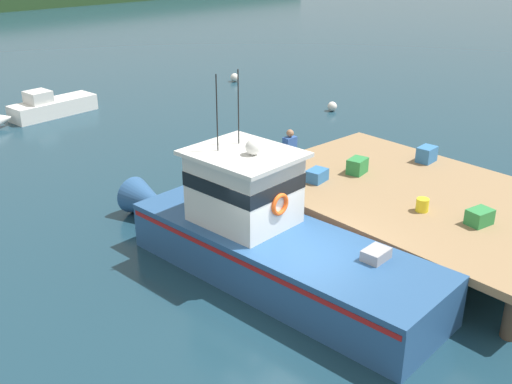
{
  "coord_description": "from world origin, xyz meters",
  "views": [
    {
      "loc": [
        -8.57,
        -8.27,
        7.69
      ],
      "look_at": [
        1.2,
        2.61,
        1.4
      ],
      "focal_mm": 42.41,
      "sensor_mm": 36.0,
      "label": 1
    }
  ],
  "objects_px": {
    "main_fishing_boat": "(263,236)",
    "mooring_buoy_spare_mooring": "(235,78)",
    "crate_stack_near_edge": "(317,175)",
    "mooring_buoy_outer": "(332,106)",
    "deckhand_by_the_boat": "(289,157)",
    "crate_single_far": "(357,166)",
    "crate_single_by_cleat": "(427,154)",
    "moored_boat_off_the_point": "(47,108)",
    "crate_stack_mid_dock": "(480,217)",
    "bait_bucket": "(422,205)"
  },
  "relations": [
    {
      "from": "crate_stack_near_edge",
      "to": "crate_single_by_cleat",
      "type": "height_order",
      "value": "crate_single_by_cleat"
    },
    {
      "from": "crate_single_by_cleat",
      "to": "moored_boat_off_the_point",
      "type": "xyz_separation_m",
      "value": [
        -4.89,
        16.57,
        -1.01
      ]
    },
    {
      "from": "crate_stack_mid_dock",
      "to": "crate_single_far",
      "type": "distance_m",
      "value": 4.16
    },
    {
      "from": "main_fishing_boat",
      "to": "mooring_buoy_outer",
      "type": "distance_m",
      "value": 15.04
    },
    {
      "from": "main_fishing_boat",
      "to": "crate_single_far",
      "type": "relative_size",
      "value": 16.54
    },
    {
      "from": "crate_single_far",
      "to": "main_fishing_boat",
      "type": "bearing_deg",
      "value": -169.26
    },
    {
      "from": "crate_single_by_cleat",
      "to": "bait_bucket",
      "type": "relative_size",
      "value": 1.76
    },
    {
      "from": "crate_single_by_cleat",
      "to": "mooring_buoy_spare_mooring",
      "type": "bearing_deg",
      "value": 69.91
    },
    {
      "from": "main_fishing_boat",
      "to": "crate_single_by_cleat",
      "type": "xyz_separation_m",
      "value": [
        6.85,
        0.05,
        0.43
      ]
    },
    {
      "from": "crate_single_by_cleat",
      "to": "mooring_buoy_outer",
      "type": "relative_size",
      "value": 1.35
    },
    {
      "from": "crate_stack_mid_dock",
      "to": "mooring_buoy_outer",
      "type": "distance_m",
      "value": 14.53
    },
    {
      "from": "main_fishing_boat",
      "to": "mooring_buoy_spare_mooring",
      "type": "xyz_separation_m",
      "value": [
        12.8,
        16.32,
        -0.77
      ]
    },
    {
      "from": "crate_single_far",
      "to": "crate_stack_mid_dock",
      "type": "bearing_deg",
      "value": -96.14
    },
    {
      "from": "mooring_buoy_outer",
      "to": "deckhand_by_the_boat",
      "type": "bearing_deg",
      "value": -144.4
    },
    {
      "from": "crate_stack_near_edge",
      "to": "crate_stack_mid_dock",
      "type": "xyz_separation_m",
      "value": [
        0.89,
        -4.49,
        0.02
      ]
    },
    {
      "from": "crate_single_far",
      "to": "moored_boat_off_the_point",
      "type": "relative_size",
      "value": 0.12
    },
    {
      "from": "crate_stack_near_edge",
      "to": "crate_single_far",
      "type": "bearing_deg",
      "value": -15.13
    },
    {
      "from": "mooring_buoy_outer",
      "to": "crate_single_by_cleat",
      "type": "bearing_deg",
      "value": -122.4
    },
    {
      "from": "crate_stack_near_edge",
      "to": "mooring_buoy_spare_mooring",
      "type": "relative_size",
      "value": 1.28
    },
    {
      "from": "crate_single_by_cleat",
      "to": "bait_bucket",
      "type": "height_order",
      "value": "crate_single_by_cleat"
    },
    {
      "from": "crate_stack_mid_dock",
      "to": "mooring_buoy_spare_mooring",
      "type": "distance_m",
      "value": 21.49
    },
    {
      "from": "main_fishing_boat",
      "to": "crate_single_far",
      "type": "distance_m",
      "value": 4.6
    },
    {
      "from": "bait_bucket",
      "to": "mooring_buoy_outer",
      "type": "height_order",
      "value": "bait_bucket"
    },
    {
      "from": "crate_stack_mid_dock",
      "to": "crate_single_by_cleat",
      "type": "bearing_deg",
      "value": 50.07
    },
    {
      "from": "bait_bucket",
      "to": "moored_boat_off_the_point",
      "type": "relative_size",
      "value": 0.07
    },
    {
      "from": "bait_bucket",
      "to": "moored_boat_off_the_point",
      "type": "distance_m",
      "value": 18.65
    },
    {
      "from": "crate_stack_near_edge",
      "to": "bait_bucket",
      "type": "relative_size",
      "value": 1.76
    },
    {
      "from": "deckhand_by_the_boat",
      "to": "moored_boat_off_the_point",
      "type": "height_order",
      "value": "deckhand_by_the_boat"
    },
    {
      "from": "bait_bucket",
      "to": "deckhand_by_the_boat",
      "type": "bearing_deg",
      "value": 111.11
    },
    {
      "from": "crate_stack_near_edge",
      "to": "moored_boat_off_the_point",
      "type": "height_order",
      "value": "crate_stack_near_edge"
    },
    {
      "from": "moored_boat_off_the_point",
      "to": "mooring_buoy_outer",
      "type": "distance_m",
      "value": 13.06
    },
    {
      "from": "bait_bucket",
      "to": "mooring_buoy_outer",
      "type": "relative_size",
      "value": 0.77
    },
    {
      "from": "crate_single_far",
      "to": "mooring_buoy_spare_mooring",
      "type": "distance_m",
      "value": 17.59
    },
    {
      "from": "mooring_buoy_outer",
      "to": "crate_stack_near_edge",
      "type": "bearing_deg",
      "value": -140.9
    },
    {
      "from": "crate_single_far",
      "to": "mooring_buoy_outer",
      "type": "distance_m",
      "value": 11.07
    },
    {
      "from": "crate_stack_mid_dock",
      "to": "mooring_buoy_spare_mooring",
      "type": "height_order",
      "value": "crate_stack_mid_dock"
    },
    {
      "from": "moored_boat_off_the_point",
      "to": "mooring_buoy_spare_mooring",
      "type": "height_order",
      "value": "moored_boat_off_the_point"
    },
    {
      "from": "crate_stack_mid_dock",
      "to": "crate_single_far",
      "type": "bearing_deg",
      "value": 83.86
    },
    {
      "from": "crate_single_far",
      "to": "deckhand_by_the_boat",
      "type": "bearing_deg",
      "value": 163.11
    },
    {
      "from": "crate_stack_near_edge",
      "to": "crate_single_by_cleat",
      "type": "distance_m",
      "value": 3.86
    },
    {
      "from": "crate_single_by_cleat",
      "to": "deckhand_by_the_boat",
      "type": "relative_size",
      "value": 0.37
    },
    {
      "from": "deckhand_by_the_boat",
      "to": "mooring_buoy_spare_mooring",
      "type": "relative_size",
      "value": 3.49
    },
    {
      "from": "crate_single_by_cleat",
      "to": "bait_bucket",
      "type": "xyz_separation_m",
      "value": [
        -3.17,
        -1.98,
        -0.07
      ]
    },
    {
      "from": "crate_stack_mid_dock",
      "to": "moored_boat_off_the_point",
      "type": "xyz_separation_m",
      "value": [
        -2.1,
        19.9,
        -0.96
      ]
    },
    {
      "from": "crate_single_by_cleat",
      "to": "moored_boat_off_the_point",
      "type": "distance_m",
      "value": 17.3
    },
    {
      "from": "deckhand_by_the_boat",
      "to": "mooring_buoy_outer",
      "type": "relative_size",
      "value": 3.68
    },
    {
      "from": "bait_bucket",
      "to": "mooring_buoy_outer",
      "type": "xyz_separation_m",
      "value": [
        8.62,
        10.56,
        -1.15
      ]
    },
    {
      "from": "crate_stack_near_edge",
      "to": "mooring_buoy_outer",
      "type": "bearing_deg",
      "value": 39.1
    },
    {
      "from": "deckhand_by_the_boat",
      "to": "bait_bucket",
      "type": "bearing_deg",
      "value": -68.89
    },
    {
      "from": "bait_bucket",
      "to": "mooring_buoy_spare_mooring",
      "type": "bearing_deg",
      "value": 63.44
    }
  ]
}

